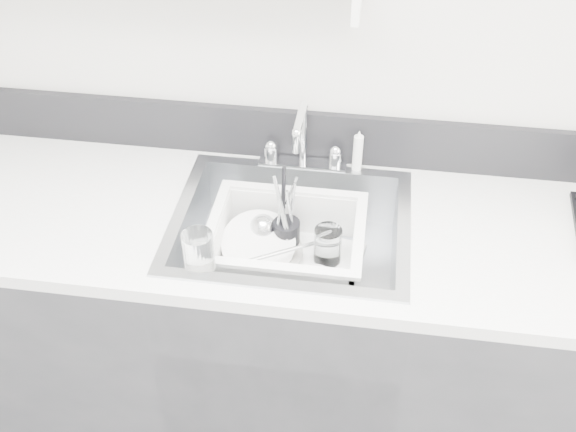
# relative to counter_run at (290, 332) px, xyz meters

# --- Properties ---
(room_shell) EXTENTS (3.50, 3.00, 2.60)m
(room_shell) POSITION_rel_counter_run_xyz_m (0.00, -0.80, 1.22)
(room_shell) COLOR silver
(room_shell) RESTS_ON ground
(counter_run) EXTENTS (3.20, 0.62, 0.92)m
(counter_run) POSITION_rel_counter_run_xyz_m (0.00, 0.00, 0.00)
(counter_run) COLOR #2B2B2F
(counter_run) RESTS_ON ground
(backsplash) EXTENTS (3.20, 0.02, 0.16)m
(backsplash) POSITION_rel_counter_run_xyz_m (0.00, 0.30, 0.54)
(backsplash) COLOR black
(backsplash) RESTS_ON counter_run
(sink) EXTENTS (0.64, 0.52, 0.20)m
(sink) POSITION_rel_counter_run_xyz_m (0.00, 0.00, 0.37)
(sink) COLOR silver
(sink) RESTS_ON counter_run
(faucet) EXTENTS (0.26, 0.18, 0.23)m
(faucet) POSITION_rel_counter_run_xyz_m (0.00, 0.25, 0.52)
(faucet) COLOR silver
(faucet) RESTS_ON counter_run
(side_sprayer) EXTENTS (0.03, 0.03, 0.14)m
(side_sprayer) POSITION_rel_counter_run_xyz_m (0.16, 0.25, 0.53)
(side_sprayer) COLOR white
(side_sprayer) RESTS_ON counter_run
(wash_tub) EXTENTS (0.48, 0.41, 0.16)m
(wash_tub) POSITION_rel_counter_run_xyz_m (-0.01, -0.01, 0.37)
(wash_tub) COLOR white
(wash_tub) RESTS_ON sink
(plate_stack) EXTENTS (0.26, 0.25, 0.10)m
(plate_stack) POSITION_rel_counter_run_xyz_m (-0.08, 0.01, 0.33)
(plate_stack) COLOR white
(plate_stack) RESTS_ON wash_tub
(utensil_cup) EXTENTS (0.08, 0.08, 0.26)m
(utensil_cup) POSITION_rel_counter_run_xyz_m (-0.02, 0.06, 0.36)
(utensil_cup) COLOR black
(utensil_cup) RESTS_ON wash_tub
(ladle) EXTENTS (0.29, 0.31, 0.09)m
(ladle) POSITION_rel_counter_run_xyz_m (-0.04, 0.00, 0.35)
(ladle) COLOR silver
(ladle) RESTS_ON wash_tub
(tumbler_in_tub) EXTENTS (0.10, 0.10, 0.11)m
(tumbler_in_tub) POSITION_rel_counter_run_xyz_m (0.10, 0.03, 0.36)
(tumbler_in_tub) COLOR white
(tumbler_in_tub) RESTS_ON wash_tub
(tumbler_counter) EXTENTS (0.09, 0.09, 0.11)m
(tumbler_counter) POSITION_rel_counter_run_xyz_m (-0.20, -0.21, 0.51)
(tumbler_counter) COLOR white
(tumbler_counter) RESTS_ON counter_run
(bowl_small) EXTENTS (0.13, 0.13, 0.03)m
(bowl_small) POSITION_rel_counter_run_xyz_m (0.08, -0.09, 0.32)
(bowl_small) COLOR white
(bowl_small) RESTS_ON wash_tub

